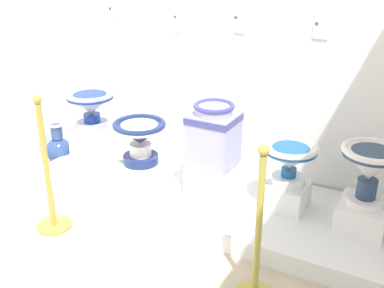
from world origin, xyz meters
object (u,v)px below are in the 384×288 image
object	(u,v)px
antique_toilet_tall_cobalt	(370,165)
stanchion_post_near_right	(257,255)
info_placard_third	(240,23)
info_placard_fourth	(321,30)
plinth_block_broad_patterned	(287,195)
antique_toilet_broad_patterned	(290,157)
plinth_block_squat_floral	(141,170)
plinth_block_pale_glazed	(213,176)
antique_toilet_central_ornate	(91,104)
info_placard_first	(113,13)
stanchion_post_near_left	(49,190)
antique_toilet_pale_glazed	(214,132)
info_placard_second	(178,23)
decorative_vase_companion	(59,149)
plinth_block_central_ornate	(94,142)
antique_toilet_squat_floral	(140,136)
plinth_block_tall_cobalt	(362,216)

from	to	relation	value
antique_toilet_tall_cobalt	stanchion_post_near_right	distance (m)	0.99
info_placard_third	info_placard_fourth	world-z (taller)	info_placard_third
plinth_block_broad_patterned	antique_toilet_broad_patterned	size ratio (longest dim) A/B	0.80
plinth_block_squat_floral	info_placard_fourth	world-z (taller)	info_placard_fourth
info_placard_fourth	plinth_block_pale_glazed	bearing A→B (deg)	-142.16
antique_toilet_central_ornate	plinth_block_squat_floral	distance (m)	0.77
info_placard_first	stanchion_post_near_left	xyz separation A→B (m)	(0.36, -1.33, -1.05)
antique_toilet_pale_glazed	info_placard_second	size ratio (longest dim) A/B	3.13
plinth_block_broad_patterned	stanchion_post_near_right	xyz separation A→B (m)	(0.11, -0.88, 0.07)
info_placard_first	antique_toilet_broad_patterned	bearing A→B (deg)	-13.37
antique_toilet_central_ornate	decorative_vase_companion	world-z (taller)	antique_toilet_central_ornate
antique_toilet_pale_glazed	antique_toilet_broad_patterned	size ratio (longest dim) A/B	1.22
decorative_vase_companion	antique_toilet_pale_glazed	bearing A→B (deg)	1.71
stanchion_post_near_left	stanchion_post_near_right	size ratio (longest dim) A/B	1.03
plinth_block_pale_glazed	decorative_vase_companion	bearing A→B (deg)	-178.29
stanchion_post_near_right	info_placard_third	bearing A→B (deg)	118.78
plinth_block_broad_patterned	stanchion_post_near_right	world-z (taller)	stanchion_post_near_right
plinth_block_central_ornate	info_placard_first	bearing A→B (deg)	91.94
plinth_block_squat_floral	stanchion_post_near_left	world-z (taller)	stanchion_post_near_left
plinth_block_pale_glazed	info_placard_first	size ratio (longest dim) A/B	3.44
plinth_block_squat_floral	decorative_vase_companion	distance (m)	0.97
antique_toilet_tall_cobalt	info_placard_third	distance (m)	1.46
stanchion_post_near_left	plinth_block_central_ornate	bearing A→B (deg)	110.79
plinth_block_pale_glazed	info_placard_first	distance (m)	1.73
info_placard_third	antique_toilet_pale_glazed	bearing A→B (deg)	-87.10
antique_toilet_squat_floral	info_placard_first	distance (m)	1.21
antique_toilet_squat_floral	antique_toilet_tall_cobalt	world-z (taller)	antique_toilet_tall_cobalt
plinth_block_central_ornate	antique_toilet_broad_patterned	bearing A→B (deg)	-0.58
plinth_block_central_ornate	plinth_block_squat_floral	bearing A→B (deg)	-14.56
plinth_block_squat_floral	antique_toilet_tall_cobalt	bearing A→B (deg)	2.69
info_placard_first	info_placard_third	size ratio (longest dim) A/B	0.78
info_placard_second	info_placard_third	xyz separation A→B (m)	(0.55, -0.00, 0.04)
info_placard_first	info_placard_fourth	size ratio (longest dim) A/B	0.86
info_placard_fourth	decorative_vase_companion	xyz separation A→B (m)	(-2.18, -0.52, -1.19)
antique_toilet_squat_floral	info_placard_fourth	distance (m)	1.59
antique_toilet_tall_cobalt	info_placard_first	bearing A→B (deg)	168.19
antique_toilet_tall_cobalt	info_placard_fourth	distance (m)	1.04
info_placard_second	plinth_block_broad_patterned	bearing A→B (deg)	-20.52
antique_toilet_tall_cobalt	info_placard_first	xyz separation A→B (m)	(-2.38, 0.50, 0.74)
antique_toilet_broad_patterned	info_placard_fourth	bearing A→B (deg)	87.85
plinth_block_broad_patterned	antique_toilet_broad_patterned	xyz separation A→B (m)	(0.00, 0.00, 0.30)
antique_toilet_squat_floral	decorative_vase_companion	world-z (taller)	antique_toilet_squat_floral
antique_toilet_tall_cobalt	plinth_block_squat_floral	bearing A→B (deg)	-177.31
info_placard_second	antique_toilet_broad_patterned	bearing A→B (deg)	-20.52
info_placard_third	plinth_block_pale_glazed	bearing A→B (deg)	-87.10
plinth_block_tall_cobalt	plinth_block_broad_patterned	bearing A→B (deg)	173.52
plinth_block_broad_patterned	decorative_vase_companion	world-z (taller)	decorative_vase_companion
info_placard_fourth	antique_toilet_central_ornate	bearing A→B (deg)	-167.19
antique_toilet_central_ornate	stanchion_post_near_left	world-z (taller)	stanchion_post_near_left
antique_toilet_tall_cobalt	info_placard_second	distance (m)	1.91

